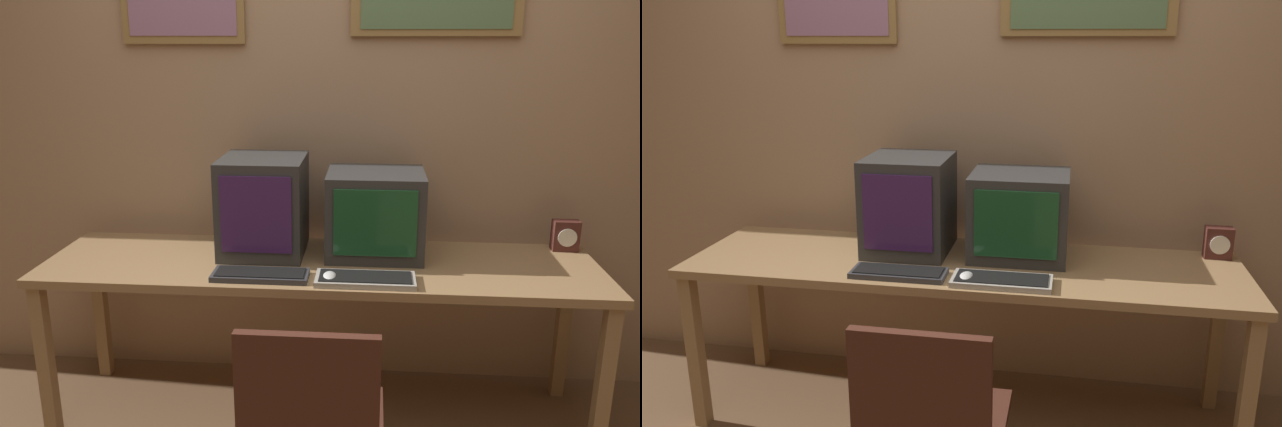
{
  "view_description": "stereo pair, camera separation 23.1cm",
  "coord_description": "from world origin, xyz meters",
  "views": [
    {
      "loc": [
        0.22,
        -1.78,
        1.67
      ],
      "look_at": [
        0.0,
        0.72,
        0.96
      ],
      "focal_mm": 35.0,
      "sensor_mm": 36.0,
      "label": 1
    },
    {
      "loc": [
        0.44,
        -1.75,
        1.67
      ],
      "look_at": [
        0.0,
        0.72,
        0.96
      ],
      "focal_mm": 35.0,
      "sensor_mm": 36.0,
      "label": 2
    }
  ],
  "objects": [
    {
      "name": "keyboard_side",
      "position": [
        0.2,
        0.5,
        0.76
      ],
      "size": [
        0.39,
        0.16,
        0.03
      ],
      "color": "#A8A399",
      "rests_on": "desk"
    },
    {
      "name": "desk",
      "position": [
        0.0,
        0.72,
        0.68
      ],
      "size": [
        2.35,
        0.64,
        0.75
      ],
      "color": "#99754C",
      "rests_on": "ground_plane"
    },
    {
      "name": "wall_back",
      "position": [
        -0.0,
        1.16,
        1.31
      ],
      "size": [
        8.0,
        0.08,
        2.6
      ],
      "color": "tan",
      "rests_on": "ground_plane"
    },
    {
      "name": "mouse_near_keyboard",
      "position": [
        0.06,
        0.5,
        0.76
      ],
      "size": [
        0.06,
        0.11,
        0.03
      ],
      "color": "silver",
      "rests_on": "desk"
    },
    {
      "name": "monitor_left",
      "position": [
        -0.26,
        0.83,
        0.96
      ],
      "size": [
        0.36,
        0.38,
        0.43
      ],
      "color": "#333333",
      "rests_on": "desk"
    },
    {
      "name": "monitor_right",
      "position": [
        0.23,
        0.84,
        0.93
      ],
      "size": [
        0.42,
        0.36,
        0.37
      ],
      "color": "#333333",
      "rests_on": "desk"
    },
    {
      "name": "desk_clock",
      "position": [
        1.08,
        0.96,
        0.82
      ],
      "size": [
        0.11,
        0.07,
        0.14
      ],
      "color": "#4C231E",
      "rests_on": "desk"
    },
    {
      "name": "keyboard_main",
      "position": [
        -0.22,
        0.51,
        0.76
      ],
      "size": [
        0.38,
        0.14,
        0.03
      ],
      "color": "#333338",
      "rests_on": "desk"
    }
  ]
}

